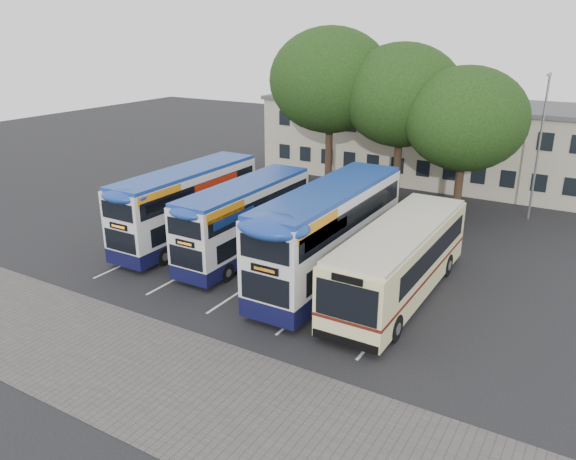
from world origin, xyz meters
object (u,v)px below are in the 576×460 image
(tree_right, at_px, (466,119))
(bus_dd_mid, at_px, (246,217))
(tree_left, at_px, (331,80))
(lamp_post, at_px, (540,140))
(bus_dd_left, at_px, (188,202))
(tree_mid, at_px, (402,95))
(bus_single, at_px, (401,256))
(bus_dd_right, at_px, (330,231))

(tree_right, height_order, bus_dd_mid, tree_right)
(tree_left, height_order, bus_dd_mid, tree_left)
(lamp_post, xyz_separation_m, bus_dd_left, (-16.02, -14.11, -2.76))
(tree_mid, relative_size, bus_single, 0.96)
(tree_mid, height_order, bus_dd_left, tree_mid)
(bus_single, bearing_deg, tree_right, 92.53)
(lamp_post, relative_size, bus_dd_mid, 0.95)
(bus_dd_mid, distance_m, bus_dd_right, 5.23)
(bus_dd_right, bearing_deg, bus_dd_mid, 174.02)
(tree_left, height_order, tree_right, tree_left)
(tree_right, bearing_deg, lamp_post, 38.01)
(tree_left, relative_size, bus_dd_left, 1.16)
(tree_mid, distance_m, tree_right, 4.65)
(bus_dd_left, bearing_deg, lamp_post, 41.37)
(tree_mid, distance_m, bus_dd_mid, 13.88)
(tree_left, xyz_separation_m, tree_mid, (4.93, 0.35, -0.73))
(bus_dd_left, distance_m, bus_dd_mid, 4.03)
(bus_dd_mid, bearing_deg, bus_single, -2.20)
(tree_right, height_order, bus_dd_right, tree_right)
(bus_dd_mid, bearing_deg, bus_dd_right, -5.98)
(tree_mid, relative_size, bus_dd_right, 0.97)
(bus_dd_left, bearing_deg, bus_single, -1.99)
(bus_dd_left, relative_size, bus_dd_mid, 1.06)
(tree_right, bearing_deg, tree_mid, 166.14)
(bus_dd_right, distance_m, bus_single, 3.52)
(tree_right, relative_size, bus_single, 0.85)
(tree_left, height_order, bus_dd_right, tree_left)
(tree_left, xyz_separation_m, bus_dd_right, (6.39, -12.48, -5.65))
(lamp_post, relative_size, tree_mid, 0.84)
(bus_dd_right, bearing_deg, tree_right, 75.92)
(lamp_post, bearing_deg, bus_dd_right, -114.75)
(tree_left, bearing_deg, bus_dd_left, -103.42)
(tree_right, distance_m, bus_single, 12.41)
(tree_left, bearing_deg, lamp_post, 9.81)
(lamp_post, relative_size, bus_dd_right, 0.81)
(tree_mid, height_order, bus_dd_mid, tree_mid)
(tree_mid, height_order, bus_dd_right, tree_mid)
(tree_left, xyz_separation_m, bus_dd_left, (-2.82, -11.83, -5.88))
(tree_left, distance_m, bus_dd_left, 13.51)
(tree_left, bearing_deg, bus_single, -51.25)
(bus_dd_mid, xyz_separation_m, bus_dd_right, (5.19, -0.54, 0.36))
(tree_right, xyz_separation_m, bus_dd_mid, (-8.14, -11.20, -4.26))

